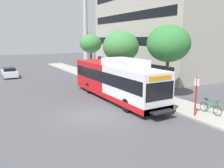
{
  "coord_description": "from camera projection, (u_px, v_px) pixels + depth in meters",
  "views": [
    {
      "loc": [
        -6.13,
        -13.67,
        5.24
      ],
      "look_at": [
        2.89,
        2.19,
        1.6
      ],
      "focal_mm": 36.56,
      "sensor_mm": 36.0,
      "label": 1
    }
  ],
  "objects": [
    {
      "name": "sidewalk_curb",
      "position": [
        128.0,
        88.0,
        24.15
      ],
      "size": [
        3.0,
        56.0,
        0.14
      ],
      "primitive_type": "cube",
      "color": "#A8A399",
      "rests_on": "ground"
    },
    {
      "name": "street_tree_near_stop",
      "position": [
        168.0,
        44.0,
        19.56
      ],
      "size": [
        3.73,
        3.73,
        6.28
      ],
      "color": "#4C3823",
      "rests_on": "sidewalk_curb"
    },
    {
      "name": "bus_stop_sign_pole",
      "position": [
        196.0,
        94.0,
        15.08
      ],
      "size": [
        0.1,
        0.36,
        2.6
      ],
      "color": "red",
      "rests_on": "sidewalk_curb"
    },
    {
      "name": "bicycle_parked",
      "position": [
        210.0,
        108.0,
        15.75
      ],
      "size": [
        0.52,
        1.76,
        1.02
      ],
      "color": "black",
      "rests_on": "sidewalk_curb"
    },
    {
      "name": "street_tree_mid_block",
      "position": [
        121.0,
        47.0,
        26.8
      ],
      "size": [
        4.25,
        4.25,
        5.98
      ],
      "color": "#4C3823",
      "rests_on": "sidewalk_curb"
    },
    {
      "name": "lattice_comm_tower",
      "position": [
        85.0,
        16.0,
        48.59
      ],
      "size": [
        1.1,
        1.1,
        29.9
      ],
      "color": "#B7B7BC",
      "rests_on": "ground"
    },
    {
      "name": "parked_car_far_lane",
      "position": [
        9.0,
        72.0,
        31.55
      ],
      "size": [
        1.8,
        4.5,
        1.33
      ],
      "color": "silver",
      "rests_on": "ground"
    },
    {
      "name": "street_tree_far_block",
      "position": [
        91.0,
        44.0,
        33.5
      ],
      "size": [
        3.2,
        3.2,
        5.75
      ],
      "color": "#4C3823",
      "rests_on": "sidewalk_curb"
    },
    {
      "name": "ground_plane",
      "position": [
        58.0,
        93.0,
        22.47
      ],
      "size": [
        120.0,
        120.0,
        0.0
      ],
      "primitive_type": "plane",
      "color": "#4C4C51"
    },
    {
      "name": "transit_bus",
      "position": [
        116.0,
        80.0,
        19.8
      ],
      "size": [
        2.58,
        12.25,
        3.65
      ],
      "color": "white",
      "rests_on": "ground"
    }
  ]
}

